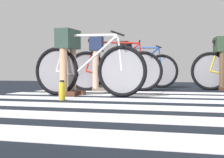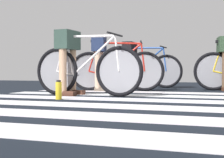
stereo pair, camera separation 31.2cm
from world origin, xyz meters
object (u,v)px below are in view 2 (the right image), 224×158
cyclist_1_of_4 (68,53)px  bicycle_4_of_4 (143,70)px  water_bottle (59,90)px  bicycle_1_of_4 (86,69)px  cyclist_2_of_4 (99,56)px  bicycle_2_of_4 (116,70)px  cyclist_3_of_4 (224,56)px  cyclist_4_of_4 (130,58)px

cyclist_1_of_4 → bicycle_4_of_4: cyclist_1_of_4 is taller
cyclist_1_of_4 → water_bottle: cyclist_1_of_4 is taller
bicycle_1_of_4 → water_bottle: size_ratio=7.02×
cyclist_2_of_4 → water_bottle: bearing=-96.8°
bicycle_2_of_4 → bicycle_1_of_4: bearing=-104.0°
bicycle_1_of_4 → bicycle_4_of_4: size_ratio=1.00×
bicycle_1_of_4 → cyclist_2_of_4: 1.26m
bicycle_2_of_4 → cyclist_2_of_4: cyclist_2_of_4 is taller
cyclist_3_of_4 → cyclist_4_of_4: (-2.00, 0.68, 0.01)m
cyclist_1_of_4 → bicycle_2_of_4: size_ratio=0.56×
cyclist_4_of_4 → cyclist_3_of_4: bearing=-14.2°
bicycle_2_of_4 → cyclist_4_of_4: cyclist_4_of_4 is taller
cyclist_3_of_4 → bicycle_4_of_4: bearing=150.2°
cyclist_1_of_4 → cyclist_2_of_4: size_ratio=0.97×
cyclist_2_of_4 → cyclist_3_of_4: cyclist_2_of_4 is taller
cyclist_3_of_4 → water_bottle: 3.39m
cyclist_3_of_4 → water_bottle: cyclist_3_of_4 is taller
cyclist_3_of_4 → water_bottle: (-2.01, -2.68, -0.52)m
cyclist_2_of_4 → cyclist_3_of_4: (2.17, 0.78, -0.01)m
cyclist_1_of_4 → water_bottle: size_ratio=3.90×
bicycle_4_of_4 → water_bottle: bicycle_4_of_4 is taller
bicycle_2_of_4 → water_bottle: (-0.14, -1.96, -0.27)m
bicycle_1_of_4 → cyclist_4_of_4: cyclist_4_of_4 is taller
bicycle_2_of_4 → cyclist_2_of_4: 0.40m
bicycle_1_of_4 → bicycle_4_of_4: bearing=89.8°
bicycle_4_of_4 → water_bottle: bearing=-90.9°
cyclist_2_of_4 → cyclist_3_of_4: bearing=8.2°
bicycle_2_of_4 → bicycle_4_of_4: size_ratio=0.99×
bicycle_4_of_4 → cyclist_4_of_4: 0.41m
cyclist_3_of_4 → bicycle_4_of_4: (-1.69, 0.66, -0.25)m
cyclist_4_of_4 → bicycle_4_of_4: bearing=0.0°
bicycle_4_of_4 → bicycle_2_of_4: bearing=-92.8°
cyclist_3_of_4 → water_bottle: bearing=-135.4°
bicycle_1_of_4 → cyclist_1_of_4: cyclist_1_of_4 is taller
cyclist_1_of_4 → bicycle_2_of_4: bearing=78.5°
bicycle_4_of_4 → cyclist_3_of_4: bearing=-16.7°
cyclist_1_of_4 → cyclist_3_of_4: size_ratio=0.98×
cyclist_2_of_4 → bicycle_4_of_4: (0.48, 1.44, -0.26)m
cyclist_1_of_4 → bicycle_4_of_4: (0.54, 2.62, -0.24)m
water_bottle → cyclist_2_of_4: bearing=94.9°
bicycle_2_of_4 → cyclist_4_of_4: size_ratio=1.70×
water_bottle → bicycle_2_of_4: bearing=85.8°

